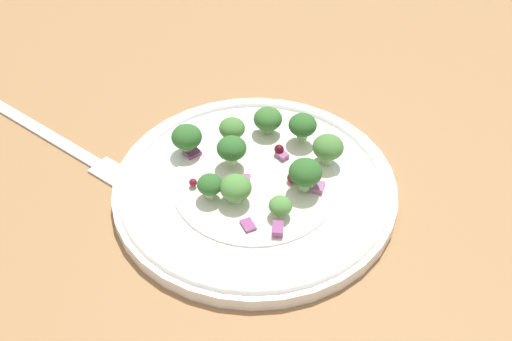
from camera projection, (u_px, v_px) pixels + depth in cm
name	position (u px, v px, depth cm)	size (l,w,h in cm)	color
ground_plane	(285.00, 212.00, 62.20)	(180.00, 180.00, 2.00)	olive
plate	(256.00, 186.00, 61.96)	(25.01, 25.01, 1.70)	white
dressing_pool	(256.00, 182.00, 61.66)	(14.51, 14.51, 0.20)	white
broccoli_floret_0	(210.00, 185.00, 59.11)	(2.19, 2.19, 2.22)	#ADD18E
broccoli_floret_1	(303.00, 126.00, 64.20)	(2.62, 2.62, 2.65)	#8EB77A
broccoli_floret_2	(305.00, 173.00, 59.46)	(2.89, 2.89, 2.92)	#8EB77A
broccoli_floret_3	(232.00, 129.00, 64.52)	(2.42, 2.42, 2.45)	#8EB77A
broccoli_floret_4	(187.00, 138.00, 63.36)	(2.79, 2.79, 2.83)	#8EB77A
broccoli_floret_5	(232.00, 149.00, 61.77)	(2.65, 2.65, 2.68)	#ADD18E
broccoli_floret_6	(280.00, 206.00, 57.91)	(1.97, 1.97, 2.00)	#ADD18E
broccoli_floret_7	(268.00, 119.00, 65.49)	(2.70, 2.70, 2.73)	#8EB77A
broccoli_floret_8	(328.00, 148.00, 62.25)	(2.79, 2.79, 2.83)	#9EC684
broccoli_floret_9	(236.00, 188.00, 58.86)	(2.71, 2.71, 2.75)	#ADD18E
cranberry_0	(279.00, 149.00, 63.71)	(0.88, 0.88, 0.88)	#4C0A14
cranberry_1	(224.00, 146.00, 64.16)	(0.89, 0.89, 0.89)	#4C0A14
cranberry_2	(290.00, 177.00, 61.29)	(0.99, 0.99, 0.99)	maroon
cranberry_3	(193.00, 182.00, 60.76)	(0.71, 0.71, 0.71)	maroon
onion_bit_0	(282.00, 155.00, 63.65)	(1.09, 0.81, 0.43)	#934C84
onion_bit_1	(192.00, 153.00, 64.12)	(1.21, 1.34, 0.41)	#843D75
onion_bit_2	(245.00, 177.00, 61.79)	(0.86, 1.23, 0.37)	#934C84
onion_bit_3	(248.00, 225.00, 57.67)	(1.36, 0.96, 0.34)	#843D75
onion_bit_4	(319.00, 187.00, 60.65)	(0.94, 1.23, 0.53)	#A35B93
onion_bit_5	(278.00, 229.00, 56.96)	(1.36, 0.89, 0.51)	#843D75
fork	(64.00, 144.00, 66.95)	(18.51, 6.10, 0.50)	silver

